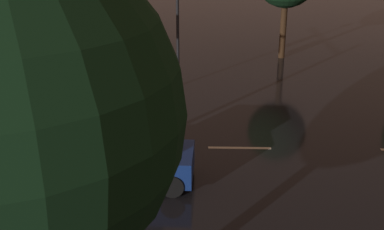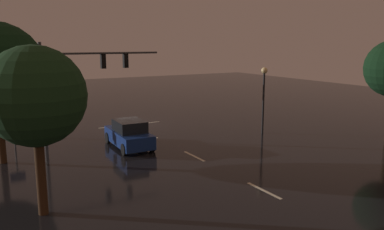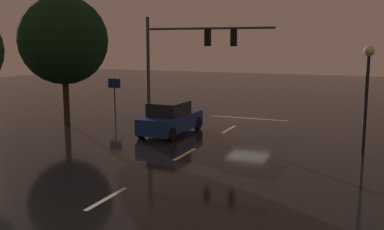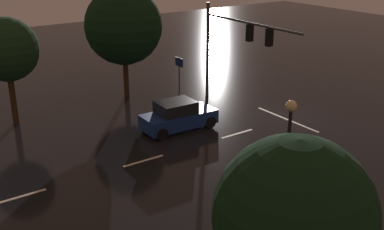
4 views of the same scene
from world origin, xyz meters
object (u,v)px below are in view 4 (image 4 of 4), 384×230
Objects in this scene: street_lamp_left_kerb at (289,134)px; tree_right_far at (123,26)px; traffic_signal_assembly at (234,39)px; tree_left_near at (294,216)px; route_sign at (179,67)px; tree_right_near at (6,50)px; car_approaching at (178,116)px.

street_lamp_left_kerb is 0.63× the size of tree_right_far.
tree_left_near is (-16.40, 11.95, 0.30)m from traffic_signal_assembly.
traffic_signal_assembly is 3.43× the size of route_sign.
tree_left_near is 1.04× the size of tree_right_near.
tree_left_near is (-5.62, 5.77, 1.40)m from street_lamp_left_kerb.
route_sign is 0.38× the size of tree_left_near.
tree_left_near is at bearing -178.80° from tree_right_near.
car_approaching is 9.90m from street_lamp_left_kerb.
tree_left_near reaches higher than tree_right_near.
traffic_signal_assembly is 5.51m from route_sign.
car_approaching is 1.80× the size of route_sign.
street_lamp_left_kerb is 1.90× the size of route_sign.
car_approaching is 7.31m from route_sign.
route_sign is 24.00m from tree_left_near.
tree_right_far reaches higher than traffic_signal_assembly.
tree_left_near reaches higher than street_lamp_left_kerb.
street_lamp_left_kerb is at bearing 150.14° from traffic_signal_assembly.
car_approaching is at bearing 177.12° from tree_right_far.
tree_right_near is 0.84× the size of tree_right_far.
traffic_signal_assembly is 20.29m from tree_left_near.
traffic_signal_assembly is 1.90× the size of car_approaching.
tree_right_near is at bearing 21.56° from street_lamp_left_kerb.
route_sign reaches higher than car_approaching.
traffic_signal_assembly is 1.29× the size of tree_left_near.
street_lamp_left_kerb is 16.62m from tree_right_far.
traffic_signal_assembly is 13.36m from tree_right_near.
route_sign is 0.33× the size of tree_right_far.
car_approaching is 0.60× the size of tree_right_far.
car_approaching is (-1.26, 5.05, -3.58)m from traffic_signal_assembly.
route_sign is 4.91m from tree_right_far.
tree_right_near is (15.73, 6.22, 1.14)m from street_lamp_left_kerb.
traffic_signal_assembly is at bearing -29.86° from street_lamp_left_kerb.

